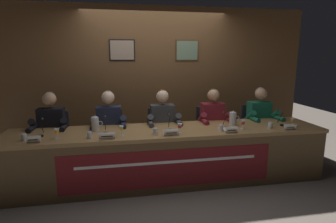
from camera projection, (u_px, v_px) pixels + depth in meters
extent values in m
plane|color=#70665B|center=(168.00, 179.00, 3.90)|extent=(12.00, 12.00, 0.00)
cube|color=brown|center=(155.00, 81.00, 4.90)|extent=(5.57, 0.12, 2.60)
cube|color=black|center=(122.00, 50.00, 4.62)|extent=(0.44, 0.02, 0.36)
cube|color=gray|center=(122.00, 50.00, 4.61)|extent=(0.40, 0.01, 0.32)
cube|color=#4C3319|center=(187.00, 50.00, 4.83)|extent=(0.42, 0.02, 0.37)
cube|color=slate|center=(187.00, 50.00, 4.82)|extent=(0.38, 0.01, 0.33)
cube|color=olive|center=(168.00, 131.00, 3.75)|extent=(4.37, 0.84, 0.05)
cube|color=brown|center=(174.00, 168.00, 3.44)|extent=(4.31, 0.04, 0.70)
cube|color=brown|center=(4.00, 167.00, 3.45)|extent=(0.08, 0.76, 0.70)
cube|color=brown|center=(303.00, 148.00, 4.20)|extent=(0.08, 0.76, 0.70)
cube|color=maroon|center=(169.00, 169.00, 3.41)|extent=(2.70, 0.01, 0.50)
cube|color=white|center=(169.00, 162.00, 3.39)|extent=(2.29, 0.00, 0.04)
cylinder|color=black|center=(57.00, 172.00, 4.11)|extent=(0.44, 0.44, 0.02)
cylinder|color=black|center=(55.00, 158.00, 4.06)|extent=(0.05, 0.05, 0.42)
cube|color=#232328|center=(54.00, 144.00, 4.02)|extent=(0.44, 0.44, 0.03)
cube|color=#232328|center=(56.00, 125.00, 4.17)|extent=(0.40, 0.05, 0.44)
cylinder|color=black|center=(42.00, 168.00, 3.71)|extent=(0.10, 0.10, 0.48)
cylinder|color=black|center=(57.00, 167.00, 3.74)|extent=(0.10, 0.10, 0.48)
cylinder|color=black|center=(43.00, 144.00, 3.80)|extent=(0.13, 0.34, 0.13)
cylinder|color=black|center=(58.00, 143.00, 3.83)|extent=(0.13, 0.34, 0.13)
cube|color=black|center=(52.00, 124.00, 3.93)|extent=(0.36, 0.20, 0.48)
sphere|color=tan|center=(49.00, 99.00, 3.84)|extent=(0.19, 0.19, 0.19)
sphere|color=gray|center=(49.00, 98.00, 3.85)|extent=(0.17, 0.17, 0.17)
cylinder|color=black|center=(34.00, 125.00, 3.79)|extent=(0.09, 0.30, 0.25)
cylinder|color=black|center=(66.00, 124.00, 3.87)|extent=(0.09, 0.30, 0.25)
cylinder|color=black|center=(31.00, 129.00, 3.64)|extent=(0.07, 0.24, 0.07)
cylinder|color=black|center=(64.00, 128.00, 3.71)|extent=(0.07, 0.24, 0.07)
cube|color=white|center=(33.00, 140.00, 3.13)|extent=(0.15, 0.03, 0.08)
cube|color=white|center=(34.00, 139.00, 3.17)|extent=(0.15, 0.03, 0.08)
cube|color=black|center=(33.00, 140.00, 3.13)|extent=(0.11, 0.01, 0.01)
cylinder|color=white|center=(57.00, 138.00, 3.32)|extent=(0.06, 0.06, 0.00)
cylinder|color=white|center=(57.00, 136.00, 3.31)|extent=(0.01, 0.01, 0.05)
cone|color=white|center=(57.00, 131.00, 3.30)|extent=(0.06, 0.06, 0.06)
cylinder|color=orange|center=(57.00, 132.00, 3.30)|extent=(0.04, 0.04, 0.04)
cylinder|color=silver|center=(24.00, 137.00, 3.23)|extent=(0.06, 0.06, 0.08)
cylinder|color=silver|center=(24.00, 138.00, 3.23)|extent=(0.05, 0.05, 0.05)
cylinder|color=black|center=(41.00, 136.00, 3.39)|extent=(0.06, 0.06, 0.02)
cylinder|color=black|center=(42.00, 127.00, 3.44)|extent=(0.01, 0.13, 0.18)
sphere|color=#2D2D2D|center=(42.00, 119.00, 3.48)|extent=(0.03, 0.03, 0.03)
cylinder|color=black|center=(111.00, 168.00, 4.25)|extent=(0.44, 0.44, 0.02)
cylinder|color=black|center=(111.00, 155.00, 4.21)|extent=(0.05, 0.05, 0.42)
cube|color=#232328|center=(110.00, 141.00, 4.16)|extent=(0.44, 0.44, 0.03)
cube|color=#232328|center=(110.00, 123.00, 4.31)|extent=(0.40, 0.05, 0.44)
cylinder|color=black|center=(103.00, 164.00, 3.85)|extent=(0.10, 0.10, 0.48)
cylinder|color=black|center=(117.00, 163.00, 3.89)|extent=(0.10, 0.10, 0.48)
cylinder|color=black|center=(102.00, 141.00, 3.94)|extent=(0.13, 0.34, 0.13)
cylinder|color=black|center=(116.00, 140.00, 3.97)|extent=(0.13, 0.34, 0.13)
cube|color=#1E2338|center=(109.00, 122.00, 4.07)|extent=(0.36, 0.20, 0.48)
sphere|color=beige|center=(108.00, 98.00, 3.98)|extent=(0.19, 0.19, 0.19)
sphere|color=gray|center=(108.00, 97.00, 3.99)|extent=(0.17, 0.17, 0.17)
cylinder|color=#1E2338|center=(94.00, 123.00, 3.94)|extent=(0.09, 0.30, 0.25)
cylinder|color=#1E2338|center=(123.00, 122.00, 4.01)|extent=(0.09, 0.30, 0.25)
cylinder|color=#1E2338|center=(93.00, 126.00, 3.78)|extent=(0.07, 0.24, 0.07)
cylinder|color=#1E2338|center=(124.00, 125.00, 3.86)|extent=(0.07, 0.24, 0.07)
cube|color=white|center=(107.00, 136.00, 3.27)|extent=(0.20, 0.03, 0.08)
cube|color=white|center=(107.00, 136.00, 3.30)|extent=(0.20, 0.03, 0.08)
cube|color=black|center=(107.00, 136.00, 3.27)|extent=(0.14, 0.01, 0.01)
cylinder|color=white|center=(122.00, 135.00, 3.46)|extent=(0.06, 0.06, 0.00)
cylinder|color=white|center=(121.00, 133.00, 3.45)|extent=(0.01, 0.01, 0.05)
cone|color=white|center=(121.00, 128.00, 3.44)|extent=(0.06, 0.06, 0.06)
cylinder|color=yellow|center=(121.00, 129.00, 3.44)|extent=(0.04, 0.04, 0.04)
cylinder|color=silver|center=(89.00, 135.00, 3.32)|extent=(0.06, 0.06, 0.08)
cylinder|color=silver|center=(89.00, 136.00, 3.32)|extent=(0.05, 0.05, 0.05)
cylinder|color=black|center=(105.00, 133.00, 3.52)|extent=(0.06, 0.06, 0.02)
cylinder|color=black|center=(105.00, 124.00, 3.56)|extent=(0.01, 0.13, 0.18)
sphere|color=#2D2D2D|center=(105.00, 117.00, 3.61)|extent=(0.03, 0.03, 0.03)
cylinder|color=black|center=(162.00, 165.00, 4.40)|extent=(0.44, 0.44, 0.02)
cylinder|color=black|center=(162.00, 152.00, 4.35)|extent=(0.05, 0.05, 0.42)
cube|color=#232328|center=(162.00, 138.00, 4.31)|extent=(0.44, 0.44, 0.03)
cube|color=#232328|center=(160.00, 121.00, 4.45)|extent=(0.40, 0.05, 0.44)
cylinder|color=black|center=(159.00, 160.00, 4.00)|extent=(0.10, 0.10, 0.48)
cylinder|color=black|center=(173.00, 159.00, 4.03)|extent=(0.10, 0.10, 0.48)
cylinder|color=black|center=(158.00, 138.00, 4.08)|extent=(0.13, 0.34, 0.13)
cylinder|color=black|center=(171.00, 137.00, 4.12)|extent=(0.13, 0.34, 0.13)
cube|color=#38383D|center=(162.00, 120.00, 4.22)|extent=(0.36, 0.20, 0.48)
sphere|color=beige|center=(162.00, 96.00, 4.12)|extent=(0.19, 0.19, 0.19)
sphere|color=#593819|center=(162.00, 95.00, 4.14)|extent=(0.17, 0.17, 0.17)
cylinder|color=#38383D|center=(150.00, 121.00, 4.08)|extent=(0.09, 0.30, 0.25)
cylinder|color=#38383D|center=(177.00, 120.00, 4.15)|extent=(0.09, 0.30, 0.25)
cylinder|color=#38383D|center=(151.00, 124.00, 3.93)|extent=(0.07, 0.24, 0.07)
cylinder|color=#38383D|center=(179.00, 123.00, 4.00)|extent=(0.07, 0.24, 0.07)
cube|color=white|center=(171.00, 133.00, 3.42)|extent=(0.20, 0.03, 0.08)
cube|color=white|center=(171.00, 132.00, 3.45)|extent=(0.20, 0.03, 0.08)
cube|color=black|center=(171.00, 133.00, 3.42)|extent=(0.14, 0.01, 0.01)
cylinder|color=white|center=(180.00, 132.00, 3.58)|extent=(0.06, 0.06, 0.00)
cylinder|color=white|center=(180.00, 130.00, 3.57)|extent=(0.01, 0.01, 0.05)
cone|color=white|center=(180.00, 126.00, 3.56)|extent=(0.06, 0.06, 0.06)
cylinder|color=#B21E2D|center=(180.00, 126.00, 3.56)|extent=(0.04, 0.04, 0.04)
cylinder|color=silver|center=(155.00, 131.00, 3.48)|extent=(0.06, 0.06, 0.08)
cylinder|color=silver|center=(155.00, 133.00, 3.48)|extent=(0.05, 0.05, 0.05)
cylinder|color=black|center=(170.00, 130.00, 3.67)|extent=(0.06, 0.06, 0.02)
cylinder|color=black|center=(169.00, 122.00, 3.71)|extent=(0.01, 0.13, 0.18)
sphere|color=#2D2D2D|center=(168.00, 114.00, 3.75)|extent=(0.03, 0.03, 0.03)
cylinder|color=black|center=(210.00, 161.00, 4.54)|extent=(0.44, 0.44, 0.02)
cylinder|color=black|center=(211.00, 149.00, 4.49)|extent=(0.05, 0.05, 0.42)
cube|color=#232328|center=(211.00, 136.00, 4.45)|extent=(0.44, 0.44, 0.03)
cube|color=#232328|center=(207.00, 119.00, 4.60)|extent=(0.40, 0.05, 0.44)
cylinder|color=black|center=(212.00, 156.00, 4.14)|extent=(0.10, 0.10, 0.48)
cylinder|color=black|center=(224.00, 155.00, 4.17)|extent=(0.10, 0.10, 0.48)
cylinder|color=black|center=(209.00, 135.00, 4.23)|extent=(0.13, 0.34, 0.13)
cylinder|color=black|center=(221.00, 135.00, 4.26)|extent=(0.13, 0.34, 0.13)
cube|color=maroon|center=(212.00, 118.00, 4.36)|extent=(0.36, 0.20, 0.48)
sphere|color=tan|center=(213.00, 95.00, 4.27)|extent=(0.19, 0.19, 0.19)
sphere|color=#331E0F|center=(213.00, 94.00, 4.28)|extent=(0.17, 0.17, 0.17)
cylinder|color=maroon|center=(202.00, 119.00, 4.22)|extent=(0.09, 0.30, 0.25)
cylinder|color=maroon|center=(227.00, 117.00, 4.30)|extent=(0.09, 0.30, 0.25)
cylinder|color=maroon|center=(205.00, 121.00, 4.07)|extent=(0.07, 0.24, 0.07)
cylinder|color=maroon|center=(231.00, 120.00, 4.15)|extent=(0.07, 0.24, 0.07)
cube|color=white|center=(232.00, 130.00, 3.54)|extent=(0.18, 0.03, 0.08)
cube|color=white|center=(231.00, 130.00, 3.58)|extent=(0.18, 0.03, 0.08)
cube|color=black|center=(232.00, 130.00, 3.54)|extent=(0.12, 0.01, 0.01)
cylinder|color=white|center=(243.00, 129.00, 3.76)|extent=(0.06, 0.06, 0.00)
cylinder|color=white|center=(243.00, 127.00, 3.76)|extent=(0.01, 0.01, 0.05)
cone|color=white|center=(243.00, 122.00, 3.75)|extent=(0.06, 0.06, 0.06)
cylinder|color=#B21E2D|center=(243.00, 123.00, 3.75)|extent=(0.04, 0.04, 0.04)
cylinder|color=silver|center=(221.00, 128.00, 3.65)|extent=(0.06, 0.06, 0.08)
cylinder|color=silver|center=(221.00, 129.00, 3.65)|extent=(0.05, 0.05, 0.05)
cylinder|color=black|center=(226.00, 127.00, 3.80)|extent=(0.06, 0.06, 0.02)
cylinder|color=black|center=(225.00, 119.00, 3.84)|extent=(0.01, 0.13, 0.18)
sphere|color=#2D2D2D|center=(223.00, 112.00, 3.89)|extent=(0.03, 0.03, 0.03)
cylinder|color=black|center=(255.00, 158.00, 4.68)|extent=(0.44, 0.44, 0.02)
cylinder|color=black|center=(256.00, 146.00, 4.64)|extent=(0.05, 0.05, 0.42)
cube|color=#232328|center=(257.00, 133.00, 4.59)|extent=(0.44, 0.44, 0.03)
cube|color=#232328|center=(252.00, 117.00, 4.74)|extent=(0.40, 0.05, 0.44)
cylinder|color=black|center=(261.00, 153.00, 4.28)|extent=(0.10, 0.10, 0.48)
cylinder|color=black|center=(272.00, 152.00, 4.32)|extent=(0.10, 0.10, 0.48)
cylinder|color=black|center=(257.00, 133.00, 4.37)|extent=(0.13, 0.34, 0.13)
cylinder|color=black|center=(269.00, 132.00, 4.41)|extent=(0.13, 0.34, 0.13)
cube|color=#196047|center=(259.00, 116.00, 4.50)|extent=(0.36, 0.20, 0.48)
sphere|color=tan|center=(261.00, 94.00, 4.41)|extent=(0.19, 0.19, 0.19)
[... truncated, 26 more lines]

